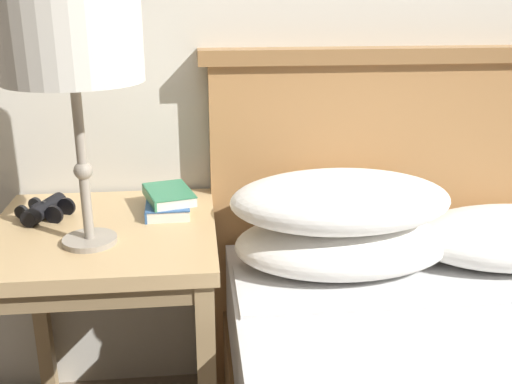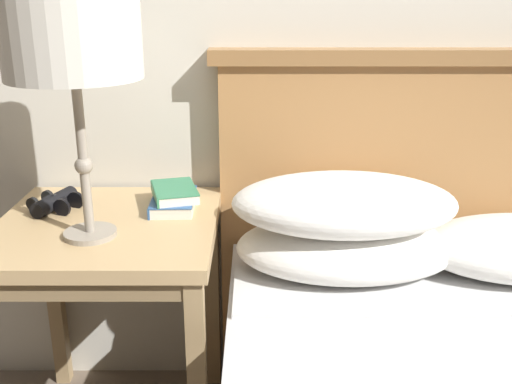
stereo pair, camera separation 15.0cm
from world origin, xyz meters
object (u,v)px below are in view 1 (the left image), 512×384
(table_lamp, at_px, (70,40))
(book_on_nightstand, at_px, (167,205))
(nightstand, at_px, (105,260))
(book_stacked_on_top, at_px, (168,195))
(binoculars_pair, at_px, (45,209))

(table_lamp, bearing_deg, book_on_nightstand, 49.24)
(nightstand, height_order, book_stacked_on_top, book_stacked_on_top)
(nightstand, xyz_separation_m, table_lamp, (-0.02, -0.10, 0.57))
(nightstand, relative_size, binoculars_pair, 4.13)
(book_on_nightstand, relative_size, book_stacked_on_top, 1.03)
(nightstand, xyz_separation_m, book_stacked_on_top, (0.17, 0.11, 0.14))
(binoculars_pair, bearing_deg, nightstand, -29.72)
(nightstand, xyz_separation_m, book_on_nightstand, (0.16, 0.11, 0.11))
(binoculars_pair, bearing_deg, book_stacked_on_top, 2.68)
(table_lamp, xyz_separation_m, book_on_nightstand, (0.18, 0.21, -0.46))
(book_stacked_on_top, distance_m, binoculars_pair, 0.33)
(binoculars_pair, bearing_deg, book_on_nightstand, 3.18)
(nightstand, bearing_deg, binoculars_pair, 150.28)
(book_on_nightstand, distance_m, binoculars_pair, 0.33)
(book_on_nightstand, bearing_deg, binoculars_pair, -176.82)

